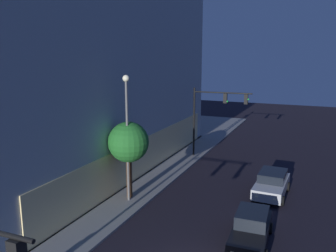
{
  "coord_description": "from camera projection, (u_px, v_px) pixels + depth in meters",
  "views": [
    {
      "loc": [
        -12.95,
        -4.42,
        9.8
      ],
      "look_at": [
        7.37,
        4.47,
        5.25
      ],
      "focal_mm": 37.16,
      "sensor_mm": 36.0,
      "label": 1
    }
  ],
  "objects": [
    {
      "name": "car_silver",
      "position": [
        272.0,
        183.0,
        24.61
      ],
      "size": [
        4.64,
        2.31,
        1.67
      ],
      "color": "#B7BABF",
      "rests_on": "ground"
    },
    {
      "name": "street_lamp_sidewalk",
      "position": [
        127.0,
        124.0,
        22.51
      ],
      "size": [
        0.44,
        0.44,
        8.41
      ],
      "color": "#5B5B5B",
      "rests_on": "sidewalk_corner"
    },
    {
      "name": "car_black",
      "position": [
        251.0,
        228.0,
        18.39
      ],
      "size": [
        4.75,
        2.18,
        1.66
      ],
      "color": "black",
      "rests_on": "ground"
    },
    {
      "name": "traffic_light_far_corner",
      "position": [
        215.0,
        108.0,
        32.39
      ],
      "size": [
        0.46,
        5.47,
        6.63
      ],
      "color": "black",
      "rests_on": "sidewalk_corner"
    },
    {
      "name": "sidewalk_tree",
      "position": [
        129.0,
        143.0,
        23.3
      ],
      "size": [
        2.75,
        2.75,
        5.29
      ],
      "color": "#56351E",
      "rests_on": "sidewalk_corner"
    },
    {
      "name": "modern_building",
      "position": [
        10.0,
        42.0,
        32.34
      ],
      "size": [
        29.58,
        28.39,
        22.14
      ],
      "color": "#4C4C51",
      "rests_on": "ground"
    }
  ]
}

